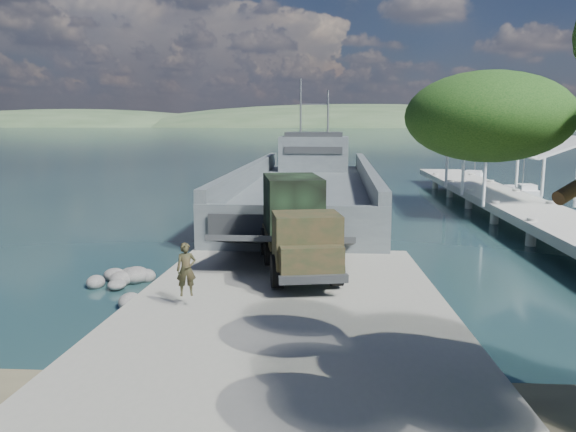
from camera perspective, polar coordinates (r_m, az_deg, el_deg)
The scene contains 10 objects.
ground at distance 18.92m, azimuth 0.17°, elevation -9.21°, with size 1400.00×1400.00×0.00m, color #163136.
boat_ramp at distance 17.90m, azimuth -0.02°, elevation -9.48°, with size 10.00×18.00×0.50m, color gray.
shoreline_rocks at distance 20.67m, azimuth -17.35°, elevation -8.01°, with size 3.20×5.60×0.90m, color #50504E, non-canonical shape.
distant_headlands at distance 579.98m, azimuth 8.44°, elevation 8.95°, with size 1000.00×240.00×48.00m, color #2F4A2E, non-canonical shape.
pier at distance 38.81m, azimuth 21.44°, elevation 2.30°, with size 6.40×44.00×6.10m.
landing_craft at distance 40.45m, azimuth 2.03°, elevation 2.19°, with size 9.82×35.79×10.56m.
military_truck at distance 21.51m, azimuth 0.90°, elevation -0.83°, with size 3.51×7.64×3.42m.
soldier at distance 17.34m, azimuth -10.26°, elevation -6.60°, with size 0.59×0.39×1.62m, color #1F2D19.
sailboat_near at distance 50.29m, azimuth 22.74°, elevation 2.28°, with size 1.48×4.90×5.95m.
sailboat_far at distance 59.70m, azimuth 18.37°, elevation 3.65°, with size 3.74×6.04×7.10m.
Camera 1 is at (1.04, -17.87, 6.12)m, focal length 35.00 mm.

